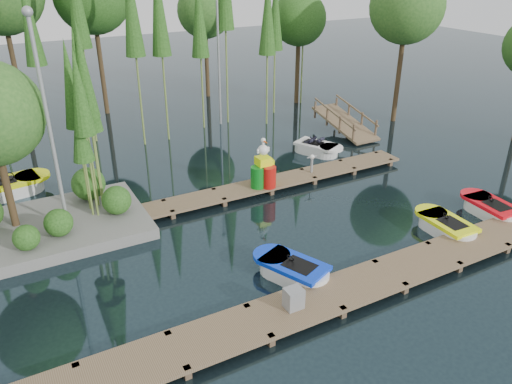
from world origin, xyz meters
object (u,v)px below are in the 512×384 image
yellow_barrel (266,172)px  drum_cluster (264,172)px  utility_cabinet (294,298)px  boat_yellow_far (9,187)px  boat_red (490,209)px  island (22,143)px  boat_blue (292,270)px

yellow_barrel → drum_cluster: (-0.18, -0.15, 0.10)m
yellow_barrel → utility_cabinet: bearing=-114.4°
boat_yellow_far → utility_cabinet: bearing=-52.6°
boat_yellow_far → yellow_barrel: (9.01, -4.37, 0.46)m
boat_red → yellow_barrel: (-6.02, 5.70, 0.54)m
island → utility_cabinet: (5.18, -7.79, -2.60)m
boat_yellow_far → utility_cabinet: size_ratio=5.52×
boat_yellow_far → drum_cluster: (8.82, -4.52, 0.56)m
boat_yellow_far → utility_cabinet: 12.78m
utility_cabinet → drum_cluster: size_ratio=0.29×
yellow_barrel → drum_cluster: 0.26m
boat_blue → utility_cabinet: size_ratio=4.79×
boat_blue → drum_cluster: bearing=45.4°
boat_blue → utility_cabinet: 1.76m
yellow_barrel → drum_cluster: drum_cluster is taller
island → utility_cabinet: 9.71m
island → yellow_barrel: bearing=-5.4°
boat_blue → boat_yellow_far: (-6.73, 9.90, 0.07)m
yellow_barrel → boat_red: bearing=-43.4°
boat_blue → boat_red: bearing=-24.5°
island → boat_yellow_far: bearing=100.3°
boat_red → utility_cabinet: size_ratio=4.40×
boat_blue → boat_red: size_ratio=1.09×
island → boat_yellow_far: size_ratio=2.17×
boat_yellow_far → drum_cluster: bearing=-16.9°
island → drum_cluster: island is taller
utility_cabinet → boat_yellow_far: bearing=117.1°
boat_red → yellow_barrel: yellow_barrel is taller
boat_yellow_far → yellow_barrel: 10.02m
boat_yellow_far → island: bearing=-69.4°
island → boat_blue: island is taller
island → boat_yellow_far: (-0.65, 3.58, -2.87)m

